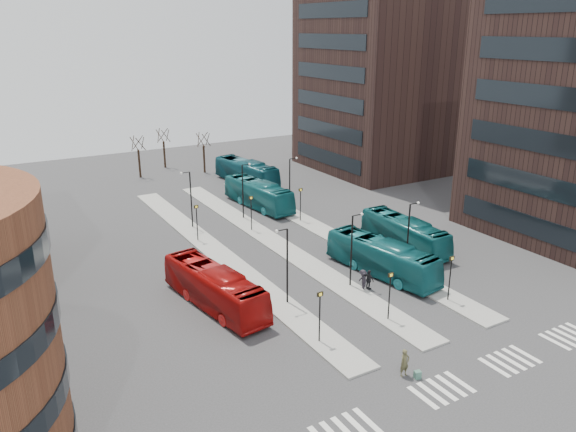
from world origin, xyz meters
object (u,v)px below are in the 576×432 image
suitcase (417,375)px  traveller (405,363)px  teal_bus_b (258,194)px  commuter_b (369,280)px  teal_bus_a (382,258)px  red_bus (214,288)px  teal_bus_c (405,233)px  commuter_a (243,299)px  teal_bus_d (247,172)px  commuter_c (363,280)px

suitcase → traveller: traveller is taller
suitcase → traveller: size_ratio=0.28×
teal_bus_b → commuter_b: teal_bus_b is taller
teal_bus_a → commuter_b: size_ratio=6.66×
red_bus → teal_bus_c: (20.67, 2.00, -0.08)m
teal_bus_b → teal_bus_a: bearing=-94.8°
suitcase → red_bus: (-6.90, 14.86, 1.32)m
red_bus → traveller: (6.38, -14.23, -0.67)m
red_bus → commuter_a: 2.34m
commuter_b → teal_bus_a: bearing=-68.0°
teal_bus_c → commuter_b: bearing=-146.0°
red_bus → teal_bus_d: 35.61m
teal_bus_a → red_bus: bearing=164.3°
red_bus → teal_bus_b: bearing=46.3°
red_bus → commuter_b: (11.99, -3.60, -0.73)m
red_bus → teal_bus_b: size_ratio=0.99×
teal_bus_a → commuter_a: 13.15m
commuter_b → commuter_a: bearing=68.0°
suitcase → red_bus: 16.44m
teal_bus_a → commuter_b: bearing=-155.8°
teal_bus_b → commuter_c: size_ratio=6.31×
teal_bus_d → teal_bus_b: bearing=-117.6°
red_bus → teal_bus_b: 25.18m
teal_bus_c → commuter_a: (-19.06, -3.56, -0.60)m
traveller → commuter_b: (5.60, 10.63, -0.06)m
suitcase → teal_bus_c: size_ratio=0.05×
suitcase → red_bus: red_bus is taller
commuter_a → commuter_c: commuter_c is taller
teal_bus_d → commuter_b: bearing=-108.6°
teal_bus_b → teal_bus_c: 19.63m
teal_bus_d → commuter_a: size_ratio=6.56×
teal_bus_d → traveller: size_ratio=6.53×
commuter_b → teal_bus_c: bearing=-68.1°
teal_bus_d → traveller: teal_bus_d is taller
red_bus → teal_bus_c: size_ratio=1.05×
teal_bus_d → commuter_c: (-6.54, -34.31, -0.73)m
teal_bus_c → red_bus: bearing=-173.2°
suitcase → commuter_c: size_ratio=0.27×
teal_bus_a → traveller: bearing=-132.6°
commuter_b → commuter_c: size_ratio=0.93×
teal_bus_c → commuter_a: size_ratio=5.99×
teal_bus_b → commuter_a: (-12.85, -22.18, -0.70)m
teal_bus_c → commuter_b: (-8.68, -5.59, -0.65)m
traveller → commuter_b: traveller is taller
teal_bus_d → teal_bus_c: bearing=-93.3°
teal_bus_c → commuter_c: 10.82m
teal_bus_b → traveller: teal_bus_b is taller
suitcase → teal_bus_c: (13.77, 16.86, 1.24)m
teal_bus_d → suitcase: bearing=-112.4°
teal_bus_c → traveller: (-14.29, -16.22, -0.59)m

